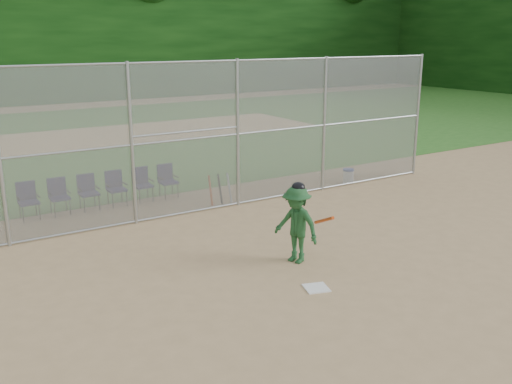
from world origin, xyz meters
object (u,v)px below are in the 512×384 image
batter_at_plate (296,224)px  chair_0 (29,201)px  home_plate (316,288)px  water_cooler (348,176)px

batter_at_plate → chair_0: bearing=124.4°
home_plate → batter_at_plate: bearing=70.1°
water_cooler → home_plate: bearing=-135.5°
water_cooler → chair_0: bearing=170.8°
home_plate → batter_at_plate: batter_at_plate is taller
chair_0 → home_plate: bearing=-63.4°
home_plate → chair_0: 8.12m
batter_at_plate → water_cooler: batter_at_plate is taller
chair_0 → water_cooler: bearing=-9.2°
chair_0 → batter_at_plate: bearing=-55.6°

